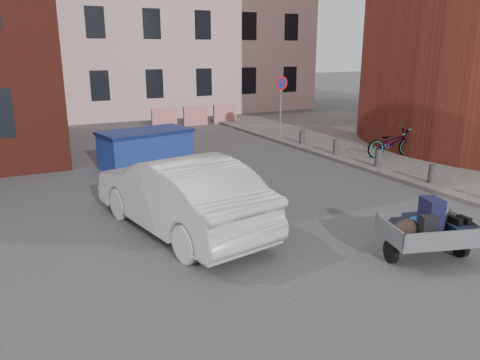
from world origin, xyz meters
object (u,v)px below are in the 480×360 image
dumpster (146,148)px  silver_car (179,194)px  trailer (428,230)px  bicycle (392,143)px

dumpster → silver_car: 6.11m
trailer → dumpster: dumpster is taller
silver_car → dumpster: bearing=-110.0°
trailer → dumpster: bearing=122.3°
bicycle → trailer: bearing=149.3°
trailer → bicycle: 8.57m
silver_car → bicycle: silver_car is taller
trailer → silver_car: (-3.60, 3.58, 0.23)m
trailer → silver_car: silver_car is taller
silver_car → bicycle: size_ratio=2.61×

